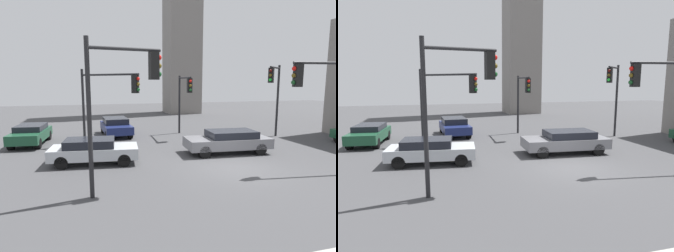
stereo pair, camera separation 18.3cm
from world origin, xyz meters
TOP-DOWN VIEW (x-y plane):
  - ground_plane at (0.00, 0.00)m, footprint 83.49×83.49m
  - traffic_light_1 at (0.29, 8.22)m, footprint 0.37×3.04m
  - traffic_light_2 at (-5.48, -1.87)m, footprint 2.72×0.57m
  - traffic_light_3 at (6.16, 5.72)m, footprint 2.04×1.81m
  - traffic_light_4 at (-5.43, 5.53)m, footprint 3.20×3.25m
  - car_0 at (-6.47, 2.44)m, footprint 4.45×2.27m
  - car_1 at (1.07, 2.66)m, footprint 4.92×2.32m
  - car_2 at (-4.63, 9.98)m, footprint 2.16×4.44m
  - car_3 at (-10.31, 8.20)m, footprint 2.23×4.33m

SIDE VIEW (x-z plane):
  - ground_plane at x=0.00m, z-range 0.00..0.00m
  - car_0 at x=-6.47m, z-range 0.05..1.31m
  - car_3 at x=-10.31m, z-range 0.06..1.35m
  - car_1 at x=1.07m, z-range 0.06..1.36m
  - car_2 at x=-4.63m, z-range 0.05..1.40m
  - traffic_light_1 at x=0.29m, z-range 0.99..5.53m
  - traffic_light_4 at x=-5.43m, z-range 1.02..5.88m
  - traffic_light_3 at x=6.16m, z-range 1.08..6.36m
  - traffic_light_2 at x=-5.48m, z-range 1.07..6.62m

